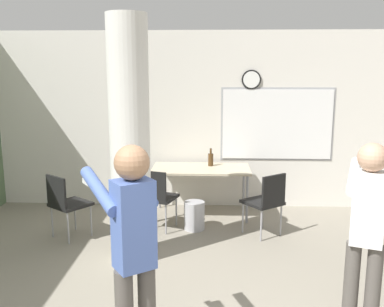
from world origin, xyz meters
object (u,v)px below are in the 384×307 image
(chair_near_pillar, at_px, (66,201))
(person_playing_side, at_px, (367,226))
(bottle_on_table, at_px, (211,159))
(person_playing_front, at_px, (132,246))
(chair_table_right, at_px, (266,199))
(chair_table_left, at_px, (157,195))
(folding_table, at_px, (201,171))

(chair_near_pillar, distance_m, person_playing_side, 3.75)
(bottle_on_table, xyz_separation_m, person_playing_front, (-0.54, -3.71, 0.17))
(chair_table_right, bearing_deg, bottle_on_table, 128.00)
(chair_table_right, xyz_separation_m, chair_near_pillar, (-2.63, -0.19, 0.00))
(chair_table_left, xyz_separation_m, person_playing_side, (1.98, -2.35, 0.46))
(person_playing_front, bearing_deg, bottle_on_table, 81.69)
(chair_table_left, distance_m, person_playing_front, 2.96)
(chair_table_right, bearing_deg, chair_near_pillar, -175.91)
(chair_table_left, xyz_separation_m, person_playing_front, (0.19, -2.91, 0.51))
(bottle_on_table, height_order, person_playing_side, person_playing_side)
(folding_table, distance_m, person_playing_front, 3.60)
(folding_table, bearing_deg, person_playing_side, -65.26)
(folding_table, bearing_deg, chair_table_left, -132.37)
(chair_near_pillar, relative_size, person_playing_side, 0.53)
(chair_near_pillar, bearing_deg, bottle_on_table, 30.97)
(person_playing_side, distance_m, person_playing_front, 1.87)
(chair_near_pillar, bearing_deg, person_playing_front, -62.24)
(chair_near_pillar, height_order, person_playing_front, person_playing_front)
(chair_table_right, distance_m, person_playing_front, 3.08)
(bottle_on_table, bearing_deg, chair_near_pillar, -149.03)
(chair_table_left, bearing_deg, person_playing_side, -49.97)
(folding_table, height_order, chair_table_right, chair_table_right)
(chair_table_right, height_order, chair_near_pillar, same)
(folding_table, relative_size, chair_near_pillar, 1.69)
(folding_table, relative_size, bottle_on_table, 5.37)
(person_playing_front, bearing_deg, chair_table_left, 93.83)
(chair_table_right, distance_m, chair_near_pillar, 2.64)
(folding_table, xyz_separation_m, bottle_on_table, (0.14, 0.14, 0.16))
(chair_table_right, bearing_deg, folding_table, 137.70)
(bottle_on_table, xyz_separation_m, chair_near_pillar, (-1.89, -1.14, -0.34))
(chair_table_left, xyz_separation_m, chair_table_right, (1.48, -0.15, 0.00))
(chair_near_pillar, xyz_separation_m, person_playing_front, (1.35, -2.57, 0.51))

